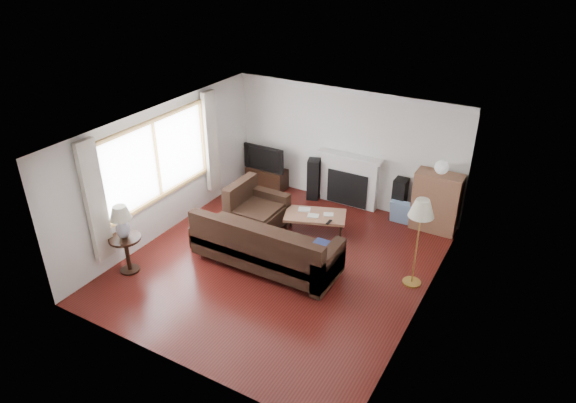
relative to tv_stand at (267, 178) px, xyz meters
The scene contains 17 objects.
room 3.25m from the tv_stand, 54.15° to the right, with size 5.10×5.60×2.54m.
window 3.07m from the tv_stand, 103.41° to the right, with size 0.12×2.74×1.54m, color brown.
curtain_near 4.42m from the tv_stand, 98.01° to the right, with size 0.10×0.35×2.10m, color beige.
curtain_far 1.76m from the tv_stand, 116.71° to the right, with size 0.10×0.35×2.10m, color beige.
fireplace 1.99m from the tv_stand, ahead, with size 1.40×0.26×1.15m, color white.
tv_stand is the anchor object (origin of this frame).
television 0.52m from the tv_stand, ahead, with size 1.00×0.13×0.58m, color black.
speaker_left 1.19m from the tv_stand, ahead, with size 0.25×0.30×0.91m, color black.
speaker_right 3.11m from the tv_stand, ahead, with size 0.25×0.30×0.90m, color black.
bookshelf 3.86m from the tv_stand, ahead, with size 0.87×0.42×1.20m, color brown.
globe_lamp 3.99m from the tv_stand, ahead, with size 0.26×0.26×0.26m, color white.
sectional_sofa 3.15m from the tv_stand, 58.37° to the right, with size 2.78×2.03×0.90m, color black.
coffee_table 2.32m from the tv_stand, 34.84° to the right, with size 1.15×0.63×0.45m, color #936146.
footstool 2.60m from the tv_stand, 84.38° to the right, with size 0.50×0.50×0.42m, color black.
floor_lamp 4.49m from the tv_stand, 25.33° to the right, with size 0.41×0.41×1.58m, color #B18A3D.
side_table 3.99m from the tv_stand, 94.94° to the right, with size 0.54×0.54×0.67m, color black.
table_lamp 4.06m from the tv_stand, 94.94° to the right, with size 0.36×0.36×0.59m, color silver.
Camera 1 is at (3.86, -6.48, 5.24)m, focal length 32.00 mm.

